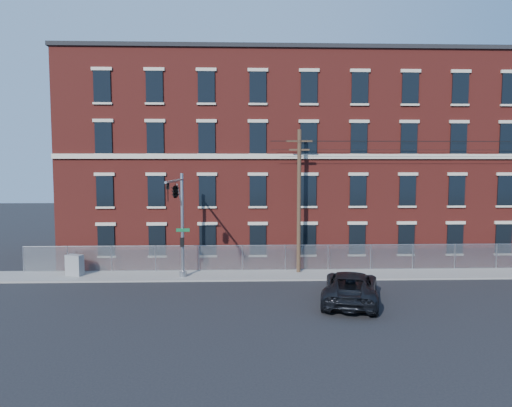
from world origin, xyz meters
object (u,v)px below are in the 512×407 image
object	(u,v)px
utility_pole_near	(299,198)
traffic_signal_mast	(177,202)
pickup_truck	(351,287)
utility_cabinet	(75,265)

from	to	relation	value
utility_pole_near	traffic_signal_mast	bearing A→B (deg)	-156.86
traffic_signal_mast	pickup_truck	xyz separation A→B (m)	(10.05, -3.45, -4.52)
utility_pole_near	pickup_truck	size ratio (longest dim) A/B	1.60
pickup_truck	utility_pole_near	bearing A→B (deg)	-58.35
traffic_signal_mast	utility_cabinet	distance (m)	9.19
utility_pole_near	utility_cabinet	world-z (taller)	utility_pole_near
utility_pole_near	pickup_truck	distance (m)	8.45
traffic_signal_mast	pickup_truck	size ratio (longest dim) A/B	1.12
traffic_signal_mast	pickup_truck	distance (m)	11.55
utility_cabinet	pickup_truck	bearing A→B (deg)	-0.65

